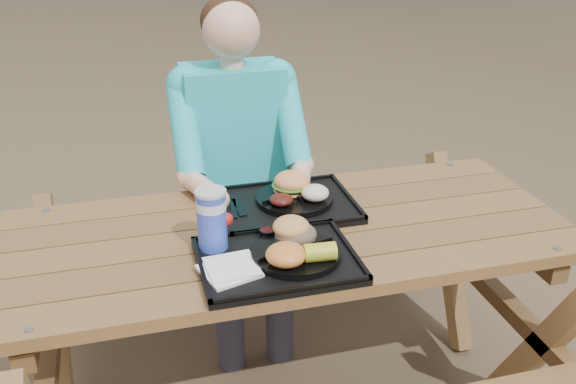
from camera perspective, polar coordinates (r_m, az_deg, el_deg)
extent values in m
cube|color=black|center=(1.86, -0.97, -6.19)|extent=(0.45, 0.35, 0.02)
cube|color=black|center=(2.17, -0.12, -1.28)|extent=(0.45, 0.35, 0.02)
cylinder|color=black|center=(1.85, 0.72, -5.51)|extent=(0.26, 0.26, 0.02)
cylinder|color=black|center=(2.17, 0.58, -0.60)|extent=(0.26, 0.26, 0.02)
cube|color=white|center=(1.79, -5.26, -6.90)|extent=(0.18, 0.18, 0.02)
cylinder|color=blue|center=(1.88, -6.78, -2.58)|extent=(0.09, 0.09, 0.18)
cylinder|color=#340506|center=(1.95, -1.83, -3.74)|extent=(0.05, 0.05, 0.03)
cylinder|color=yellow|center=(1.96, -0.14, -3.61)|extent=(0.05, 0.05, 0.03)
ellipsoid|color=orange|center=(1.77, -0.18, -5.59)|extent=(0.11, 0.11, 0.06)
cube|color=black|center=(2.14, -4.40, -1.31)|extent=(0.03, 0.14, 0.01)
ellipsoid|color=#48150E|center=(2.10, -0.61, -0.70)|extent=(0.08, 0.08, 0.04)
ellipsoid|color=#F3E6CE|center=(2.13, 2.42, -0.07)|extent=(0.09, 0.09, 0.05)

